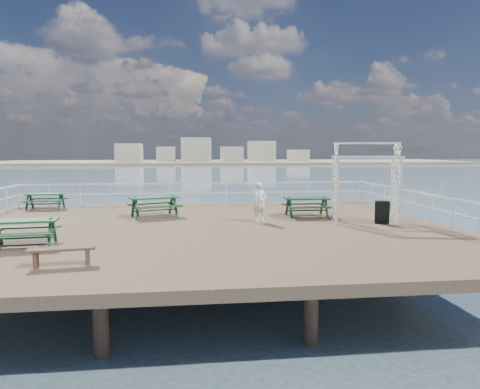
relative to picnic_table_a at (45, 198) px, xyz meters
name	(u,v)px	position (x,y,z in m)	size (l,w,h in m)	color
ground	(202,231)	(7.20, -5.71, -0.69)	(18.00, 14.00, 0.30)	brown
sea_backdrop	(226,159)	(19.74, 128.36, -1.04)	(300.00, 300.00, 9.20)	#465D76
railing	(198,196)	(7.13, -3.14, 0.34)	(17.77, 13.76, 1.10)	silver
picnic_table_a	(45,198)	(0.00, 0.00, 0.00)	(1.76, 1.43, 0.84)	#153A1F
picnic_table_b	(154,202)	(5.32, -3.02, 0.07)	(2.37, 2.15, 0.95)	#153A1F
picnic_table_c	(307,203)	(11.66, -3.69, 0.03)	(1.84, 1.48, 0.89)	#153A1F
picnic_table_d	(24,227)	(2.00, -8.19, 0.03)	(1.96, 1.64, 0.88)	#153A1F
flat_bench_near	(62,252)	(3.70, -10.51, -0.20)	(1.59, 0.57, 0.45)	brown
trellis_arbor	(366,187)	(13.46, -5.47, 0.83)	(2.70, 1.82, 3.07)	silver
sandwich_board	(382,213)	(14.00, -5.82, -0.11)	(0.64, 0.57, 0.88)	black
person	(260,202)	(9.48, -4.90, 0.24)	(0.56, 0.37, 1.55)	white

